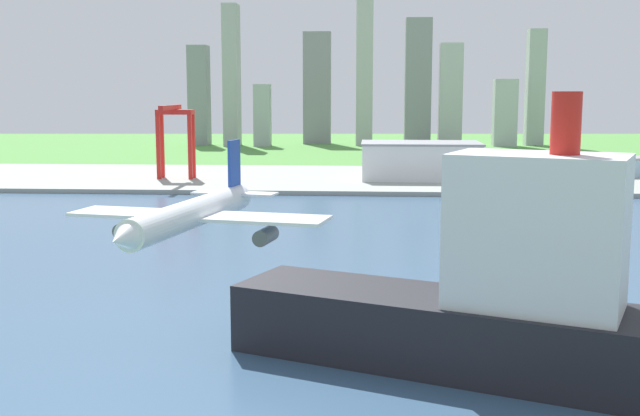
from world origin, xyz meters
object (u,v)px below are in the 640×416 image
Objects in this scene: airplane_landing at (191,215)px; cargo_ship at (480,294)px; port_crane_red at (175,127)px; warehouse_main at (421,160)px.

cargo_ship is at bearing 32.66° from airplane_landing.
port_crane_red is 0.62× the size of warehouse_main.
warehouse_main is at bearing 3.88° from port_crane_red.
cargo_ship is 2.01× the size of port_crane_red.
cargo_ship is 315.25m from warehouse_main.
airplane_landing is at bearing -99.09° from warehouse_main.
warehouse_main is (7.94, 315.14, -2.01)m from cargo_ship.
airplane_landing is at bearing -147.34° from cargo_ship.
cargo_ship is 1.25× the size of warehouse_main.
airplane_landing is 1.04× the size of port_crane_red.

